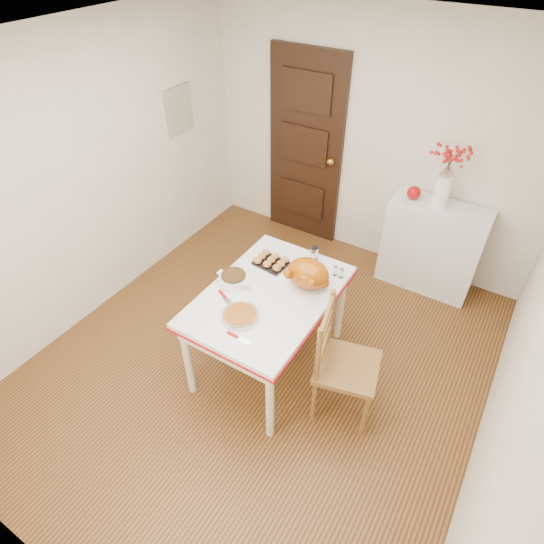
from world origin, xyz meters
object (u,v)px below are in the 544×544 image
Objects in this scene: kitchen_table at (269,330)px; chair_oak at (348,365)px; sideboard at (431,247)px; pumpkin_pie at (240,315)px; turkey_platter at (308,275)px.

kitchen_table is 1.31× the size of chair_oak.
kitchen_table is (-0.80, -1.75, -0.06)m from sideboard.
chair_oak is 3.73× the size of pumpkin_pie.
pumpkin_pie is (-0.76, -0.24, 0.32)m from chair_oak.
sideboard reaches higher than kitchen_table.
pumpkin_pie is at bearing 94.19° from chair_oak.
sideboard is at bearing 65.29° from kitchen_table.
kitchen_table is 0.74m from chair_oak.
sideboard is 2.26m from pumpkin_pie.
sideboard is 1.70m from turkey_platter.
sideboard is 3.38× the size of pumpkin_pie.
kitchen_table is at bearing 70.37° from chair_oak.
chair_oak is at bearing -6.04° from kitchen_table.
sideboard is 0.91× the size of chair_oak.
kitchen_table is 0.53m from pumpkin_pie.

